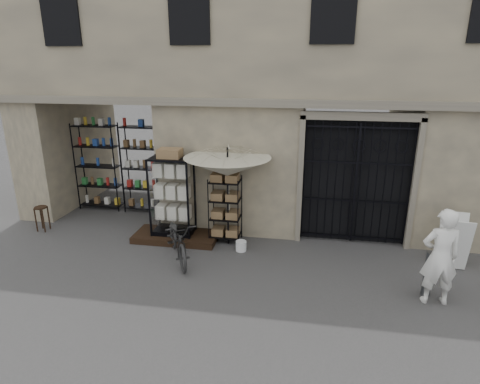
% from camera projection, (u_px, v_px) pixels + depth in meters
% --- Properties ---
extents(ground, '(80.00, 80.00, 0.00)m').
position_uv_depth(ground, '(268.00, 281.00, 7.89)').
color(ground, black).
rests_on(ground, ground).
extents(main_building, '(14.00, 4.00, 9.00)m').
position_uv_depth(main_building, '(288.00, 46.00, 10.24)').
color(main_building, tan).
rests_on(main_building, ground).
extents(shop_recess, '(3.00, 1.70, 3.00)m').
position_uv_depth(shop_recess, '(114.00, 163.00, 10.79)').
color(shop_recess, black).
rests_on(shop_recess, ground).
extents(shop_shelving, '(2.70, 0.50, 2.50)m').
position_uv_depth(shop_shelving, '(121.00, 168.00, 11.34)').
color(shop_shelving, black).
rests_on(shop_shelving, ground).
extents(iron_gate, '(2.50, 0.21, 3.00)m').
position_uv_depth(iron_gate, '(355.00, 180.00, 9.27)').
color(iron_gate, black).
rests_on(iron_gate, ground).
extents(step_platform, '(2.00, 0.90, 0.15)m').
position_uv_depth(step_platform, '(176.00, 237.00, 9.71)').
color(step_platform, black).
rests_on(step_platform, ground).
extents(display_cabinet, '(0.95, 0.61, 2.02)m').
position_uv_depth(display_cabinet, '(172.00, 200.00, 9.48)').
color(display_cabinet, black).
rests_on(display_cabinet, step_platform).
extents(wire_rack, '(0.82, 0.71, 1.59)m').
position_uv_depth(wire_rack, '(225.00, 210.00, 9.42)').
color(wire_rack, black).
rests_on(wire_rack, ground).
extents(market_umbrella, '(2.27, 2.29, 2.78)m').
position_uv_depth(market_umbrella, '(227.00, 161.00, 8.89)').
color(market_umbrella, black).
rests_on(market_umbrella, ground).
extents(white_bucket, '(0.32, 0.32, 0.23)m').
position_uv_depth(white_bucket, '(241.00, 246.00, 9.12)').
color(white_bucket, silver).
rests_on(white_bucket, ground).
extents(bicycle, '(1.00, 1.13, 1.80)m').
position_uv_depth(bicycle, '(179.00, 259.00, 8.78)').
color(bicycle, black).
rests_on(bicycle, ground).
extents(wooden_stool, '(0.34, 0.34, 0.64)m').
position_uv_depth(wooden_stool, '(42.00, 218.00, 10.16)').
color(wooden_stool, black).
rests_on(wooden_stool, ground).
extents(steel_bollard, '(0.21, 0.21, 0.87)m').
position_uv_depth(steel_bollard, '(428.00, 274.00, 7.27)').
color(steel_bollard, '#484B4E').
rests_on(steel_bollard, ground).
extents(shopkeeper, '(0.83, 1.84, 0.43)m').
position_uv_depth(shopkeeper, '(432.00, 302.00, 7.21)').
color(shopkeeper, white).
rests_on(shopkeeper, ground).
extents(easel_sign, '(0.60, 0.67, 1.13)m').
position_uv_depth(easel_sign, '(454.00, 242.00, 8.23)').
color(easel_sign, silver).
rests_on(easel_sign, ground).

